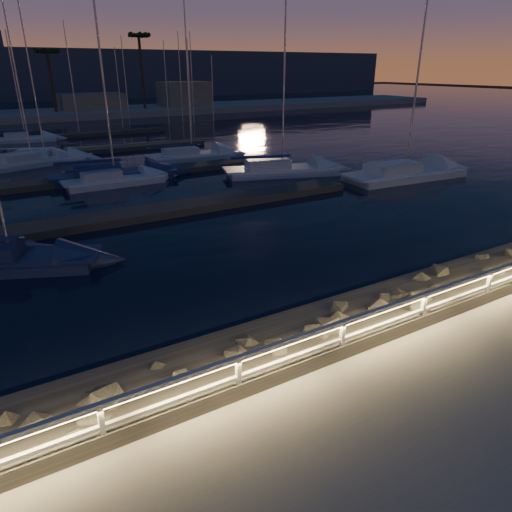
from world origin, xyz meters
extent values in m
plane|color=#9F9990|center=(0.00, 0.00, 0.00)|extent=(400.00, 400.00, 0.00)
cube|color=#9F9990|center=(0.00, -2.50, -0.10)|extent=(240.00, 5.00, 0.20)
cube|color=#625E54|center=(0.00, 1.50, -0.30)|extent=(240.00, 3.45, 1.29)
plane|color=black|center=(0.00, 80.00, -0.60)|extent=(320.00, 320.00, 0.00)
plane|color=black|center=(0.00, 0.00, -1.20)|extent=(400.00, 400.00, 0.00)
cube|color=silver|center=(-8.00, 0.00, 0.50)|extent=(0.11, 0.11, 1.00)
cube|color=silver|center=(-5.00, 0.00, 0.50)|extent=(0.11, 0.11, 1.00)
cube|color=silver|center=(-2.00, 0.00, 0.50)|extent=(0.11, 0.11, 1.00)
cube|color=silver|center=(1.00, 0.00, 0.50)|extent=(0.11, 0.11, 1.00)
cube|color=silver|center=(4.00, 0.00, 0.50)|extent=(0.11, 0.11, 1.00)
cube|color=silver|center=(0.00, 0.00, 1.00)|extent=(44.00, 0.12, 0.12)
cube|color=silver|center=(0.00, 0.00, 0.50)|extent=(44.00, 0.09, 0.09)
cube|color=#E8BF68|center=(0.00, -0.02, 0.92)|extent=(44.00, 0.04, 0.03)
sphere|color=#625E54|center=(-7.83, 2.21, -0.37)|extent=(1.09, 1.09, 1.09)
sphere|color=#625E54|center=(-2.43, 0.25, 0.05)|extent=(0.84, 0.84, 0.84)
sphere|color=#625E54|center=(-8.44, 0.33, 0.03)|extent=(0.72, 0.72, 0.72)
sphere|color=#625E54|center=(1.40, 1.88, -0.30)|extent=(0.81, 0.81, 0.81)
sphere|color=#625E54|center=(-1.03, 1.12, -0.14)|extent=(0.87, 0.87, 0.87)
cube|color=#514943|center=(0.00, 16.00, -0.40)|extent=(22.00, 2.00, 0.40)
cube|color=#514943|center=(0.00, 26.00, -0.40)|extent=(22.00, 2.00, 0.40)
cube|color=#514943|center=(0.00, 38.00, -0.40)|extent=(22.00, 2.00, 0.40)
cube|color=#514943|center=(0.00, 50.00, -0.40)|extent=(22.00, 2.00, 0.40)
cube|color=#9F9990|center=(0.00, 74.00, -0.20)|extent=(160.00, 14.00, 1.20)
cube|color=gray|center=(8.00, 75.00, 1.30)|extent=(10.00, 6.00, 3.00)
cube|color=gray|center=(24.00, 74.00, 2.10)|extent=(8.00, 7.00, 4.60)
cylinder|color=#4C3323|center=(2.00, 73.00, 4.90)|extent=(0.44, 0.44, 9.00)
cylinder|color=#4C3323|center=(16.00, 72.00, 6.15)|extent=(0.44, 0.44, 11.50)
cube|color=#384457|center=(0.00, 130.00, 4.00)|extent=(220.00, 30.00, 14.00)
cube|color=navy|center=(-8.83, 12.00, -0.45)|extent=(6.59, 4.36, 0.53)
cube|color=navy|center=(-8.83, 12.00, -0.11)|extent=(6.95, 4.27, 0.15)
cube|color=silver|center=(10.06, 20.92, -0.45)|extent=(8.51, 4.98, 0.58)
cube|color=silver|center=(10.06, 20.92, -0.08)|extent=(9.04, 4.80, 0.16)
cube|color=silver|center=(8.99, 21.26, 0.29)|extent=(3.60, 2.87, 0.69)
cylinder|color=#BAB9BF|center=(10.06, 20.92, 7.04)|extent=(0.13, 0.13, 14.03)
cylinder|color=#BAB9BF|center=(8.46, 21.42, 0.82)|extent=(4.84, 1.59, 0.08)
cube|color=silver|center=(17.10, 15.36, -0.45)|extent=(9.37, 3.70, 0.61)
cube|color=silver|center=(17.10, 15.36, -0.06)|extent=(10.10, 3.29, 0.17)
cube|color=silver|center=(15.83, 15.45, 0.33)|extent=(3.72, 2.54, 0.73)
cylinder|color=#BAB9BF|center=(17.10, 15.36, 8.02)|extent=(0.13, 0.13, 15.93)
cylinder|color=#BAB9BF|center=(15.20, 15.49, 0.89)|extent=(5.73, 0.49, 0.09)
cube|color=silver|center=(-1.55, 24.11, -0.45)|extent=(6.43, 2.15, 0.50)
cube|color=silver|center=(-1.55, 24.11, -0.13)|extent=(6.96, 1.83, 0.14)
cube|color=silver|center=(-2.45, 24.11, 0.19)|extent=(2.50, 1.61, 0.59)
cylinder|color=#BAB9BF|center=(-1.55, 24.11, 5.54)|extent=(0.11, 0.11, 11.15)
cylinder|color=#BAB9BF|center=(-2.89, 24.11, 0.64)|extent=(4.02, 0.08, 0.07)
cube|color=navy|center=(-1.21, 25.68, -0.45)|extent=(8.36, 3.92, 0.58)
cube|color=navy|center=(-1.21, 25.68, -0.08)|extent=(8.95, 3.63, 0.16)
cube|color=navy|center=(-2.31, 25.86, 0.29)|extent=(3.40, 2.48, 0.68)
cylinder|color=#BAB9BF|center=(-1.21, 25.68, 7.00)|extent=(0.13, 0.13, 13.95)
cylinder|color=#BAB9BF|center=(-2.86, 25.95, 0.81)|extent=(4.97, 0.88, 0.08)
cube|color=silver|center=(-5.71, 34.08, -0.45)|extent=(7.01, 4.12, 0.52)
cube|color=silver|center=(-5.71, 34.08, -0.12)|extent=(7.44, 3.97, 0.14)
cube|color=silver|center=(-6.59, 33.80, 0.21)|extent=(2.97, 2.36, 0.61)
cylinder|color=#BAB9BF|center=(-5.71, 34.08, 5.75)|extent=(0.11, 0.11, 11.55)
cylinder|color=#BAB9BF|center=(-7.03, 33.66, 0.68)|extent=(3.99, 1.32, 0.08)
cube|color=silver|center=(-4.56, 35.14, -0.45)|extent=(7.13, 4.51, 0.49)
cube|color=silver|center=(-4.56, 35.14, -0.14)|extent=(7.53, 4.39, 0.13)
cube|color=silver|center=(-5.44, 35.48, 0.17)|extent=(3.06, 2.51, 0.58)
cylinder|color=#BAB9BF|center=(-4.56, 35.14, 5.82)|extent=(0.11, 0.11, 11.75)
cylinder|color=#BAB9BF|center=(-5.88, 35.64, 0.61)|extent=(3.98, 1.56, 0.07)
cube|color=silver|center=(6.70, 30.15, -0.45)|extent=(7.67, 3.21, 0.50)
cube|color=silver|center=(6.70, 30.15, -0.13)|extent=(8.25, 2.90, 0.14)
cube|color=silver|center=(5.67, 30.25, 0.19)|extent=(3.07, 2.14, 0.59)
cylinder|color=#BAB9BF|center=(6.70, 30.15, 6.43)|extent=(0.11, 0.11, 12.95)
cylinder|color=#BAB9BF|center=(5.16, 30.30, 0.64)|extent=(4.65, 0.53, 0.07)
cube|color=silver|center=(-4.82, 48.64, -0.45)|extent=(6.19, 2.68, 0.47)
cube|color=silver|center=(-4.82, 48.64, -0.15)|extent=(6.66, 2.44, 0.13)
cube|color=silver|center=(-5.64, 48.74, 0.15)|extent=(2.49, 1.76, 0.55)
cylinder|color=#BAB9BF|center=(-4.82, 48.64, 5.14)|extent=(0.10, 0.10, 10.42)
cylinder|color=#BAB9BF|center=(-6.06, 48.79, 0.57)|extent=(3.73, 0.50, 0.07)
camera|label=1|loc=(-8.92, -7.43, 6.93)|focal=32.00mm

